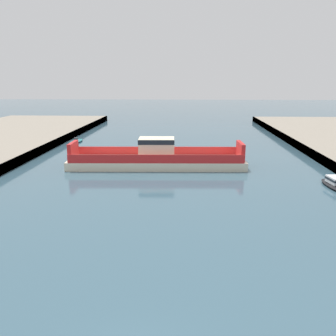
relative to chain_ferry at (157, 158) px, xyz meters
name	(u,v)px	position (x,y,z in m)	size (l,w,h in m)	color
chain_ferry	(157,158)	(0.00, 0.00, 0.00)	(23.39, 6.59, 3.87)	beige
moored_boat_near_right	(76,141)	(-16.47, 18.33, -0.93)	(2.03, 5.36, 0.90)	#237075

